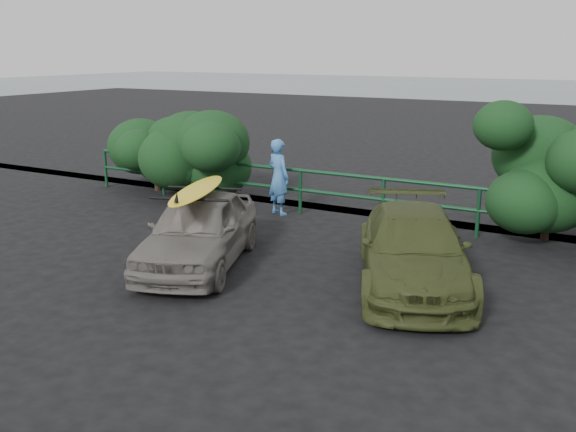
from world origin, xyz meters
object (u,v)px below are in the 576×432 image
olive_vehicle (413,249)px  surfboard (197,190)px  guardrail (340,196)px  man (279,177)px  sedan (199,230)px

olive_vehicle → surfboard: size_ratio=1.59×
guardrail → olive_vehicle: (2.72, -3.17, 0.07)m
guardrail → man: size_ratio=8.13×
olive_vehicle → surfboard: (-3.54, -0.88, 0.75)m
sedan → man: bearing=79.1°
guardrail → man: bearing=-168.6°
guardrail → sedan: bearing=-101.4°
sedan → olive_vehicle: (3.54, 0.88, -0.04)m
guardrail → sedan: (-0.82, -4.06, 0.11)m
olive_vehicle → guardrail: bearing=107.7°
guardrail → olive_vehicle: bearing=-49.4°
surfboard → man: bearing=79.1°
man → guardrail: bearing=-146.7°
guardrail → man: man is taller
sedan → olive_vehicle: 3.65m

